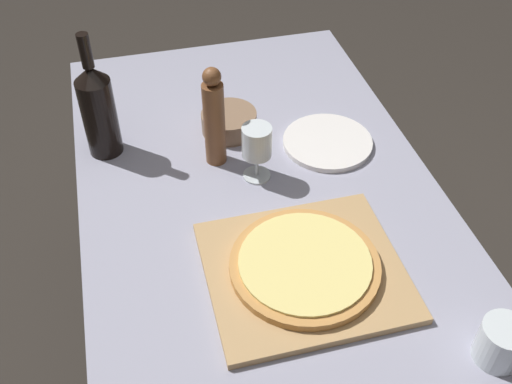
{
  "coord_description": "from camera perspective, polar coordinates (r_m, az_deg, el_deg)",
  "views": [
    {
      "loc": [
        -0.26,
        -0.82,
        1.7
      ],
      "look_at": [
        -0.03,
        0.11,
        0.79
      ],
      "focal_mm": 42.0,
      "sensor_mm": 36.0,
      "label": 1
    }
  ],
  "objects": [
    {
      "name": "wine_glass",
      "position": [
        1.39,
        0.08,
        4.62
      ],
      "size": [
        0.07,
        0.07,
        0.15
      ],
      "color": "silver",
      "rests_on": "dining_table"
    },
    {
      "name": "dinner_plate",
      "position": [
        1.56,
        6.82,
        4.75
      ],
      "size": [
        0.23,
        0.23,
        0.01
      ],
      "color": "white",
      "rests_on": "dining_table"
    },
    {
      "name": "cutting_board",
      "position": [
        1.24,
        4.61,
        -7.49
      ],
      "size": [
        0.4,
        0.36,
        0.02
      ],
      "color": "tan",
      "rests_on": "dining_table"
    },
    {
      "name": "pepper_mill",
      "position": [
        1.43,
        -4.01,
        6.98
      ],
      "size": [
        0.05,
        0.05,
        0.26
      ],
      "color": "brown",
      "rests_on": "dining_table"
    },
    {
      "name": "wine_bottle",
      "position": [
        1.51,
        -14.81,
        7.66
      ],
      "size": [
        0.08,
        0.08,
        0.33
      ],
      "color": "black",
      "rests_on": "dining_table"
    },
    {
      "name": "drinking_tumbler",
      "position": [
        1.18,
        22.32,
        -13.13
      ],
      "size": [
        0.09,
        0.09,
        0.09
      ],
      "color": "silver",
      "rests_on": "dining_table"
    },
    {
      "name": "pizza",
      "position": [
        1.23,
        4.66,
        -6.89
      ],
      "size": [
        0.31,
        0.31,
        0.02
      ],
      "color": "#C68947",
      "rests_on": "cutting_board"
    },
    {
      "name": "dining_table",
      "position": [
        1.36,
        2.25,
        -7.34
      ],
      "size": [
        0.84,
        1.75,
        0.73
      ],
      "color": "#9393A8",
      "rests_on": "ground_plane"
    },
    {
      "name": "small_bowl",
      "position": [
        1.58,
        -2.58,
        6.69
      ],
      "size": [
        0.15,
        0.15,
        0.06
      ],
      "color": "#84664C",
      "rests_on": "dining_table"
    }
  ]
}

